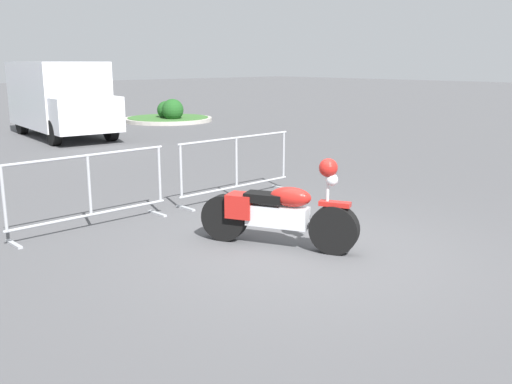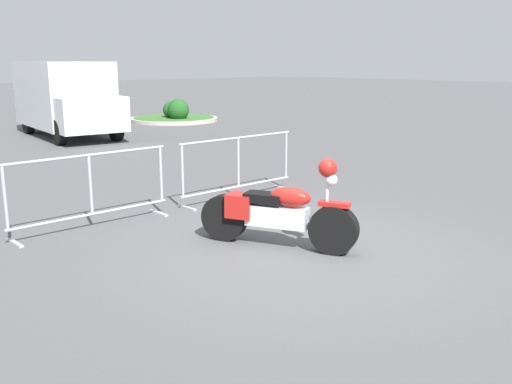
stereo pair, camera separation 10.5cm
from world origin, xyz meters
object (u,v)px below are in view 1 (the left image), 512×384
Objects in this scene: motorcycle at (277,212)px; crowd_barrier_near at (90,190)px; delivery_van at (60,97)px; crowd_barrier_far at (236,166)px.

motorcycle is 0.80× the size of crowd_barrier_near.
crowd_barrier_near is 10.85m from delivery_van.
delivery_van is (4.15, 10.01, 0.68)m from crowd_barrier_near.
motorcycle reaches higher than crowd_barrier_far.
delivery_van is at bearing 67.47° from crowd_barrier_near.
delivery_van is (2.78, 12.37, 0.79)m from motorcycle.
delivery_van reaches higher than crowd_barrier_near.
delivery_van is at bearing 81.93° from crowd_barrier_far.
crowd_barrier_near is 1.00× the size of crowd_barrier_far.
crowd_barrier_near is at bearing -175.39° from motorcycle.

